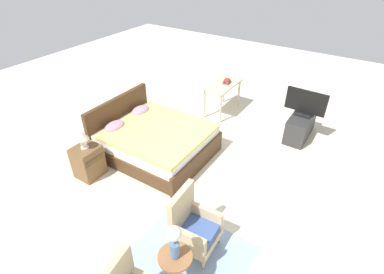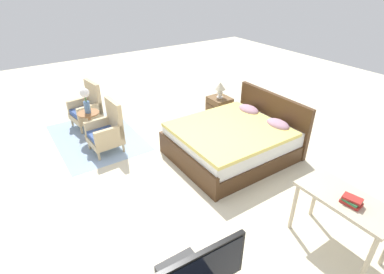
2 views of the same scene
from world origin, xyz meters
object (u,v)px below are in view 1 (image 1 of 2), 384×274
object	(u,v)px
side_table	(176,267)
tv_flatscreen	(306,103)
flower_vase	(174,239)
tv_stand	(300,126)
book_stack	(227,81)
bed	(154,140)
vanity_desk	(223,88)
table_lamp	(82,137)
armchair_by_window_right	(193,227)
nightstand	(88,161)

from	to	relation	value
side_table	tv_flatscreen	xyz separation A→B (m)	(4.08, -0.28, 0.45)
side_table	flower_vase	bearing A→B (deg)	26.57
tv_stand	book_stack	world-z (taller)	book_stack
bed	tv_stand	bearing A→B (deg)	-46.01
bed	vanity_desk	bearing A→B (deg)	-7.76
flower_vase	table_lamp	world-z (taller)	flower_vase
table_lamp	book_stack	world-z (taller)	table_lamp
bed	tv_stand	xyz separation A→B (m)	(2.11, -2.19, -0.04)
tv_stand	table_lamp	bearing A→B (deg)	139.76
armchair_by_window_right	book_stack	world-z (taller)	armchair_by_window_right
table_lamp	tv_flatscreen	xyz separation A→B (m)	(3.25, -2.75, -0.00)
side_table	tv_flatscreen	distance (m)	4.12
armchair_by_window_right	vanity_desk	size ratio (longest dim) A/B	0.88
armchair_by_window_right	book_stack	size ratio (longest dim) A/B	4.27
side_table	flower_vase	xyz separation A→B (m)	(0.00, 0.00, 0.50)
table_lamp	vanity_desk	xyz separation A→B (m)	(3.33, -0.86, -0.18)
flower_vase	tv_stand	world-z (taller)	flower_vase
flower_vase	nightstand	world-z (taller)	flower_vase
nightstand	tv_flatscreen	size ratio (longest dim) A/B	0.73
armchair_by_window_right	nightstand	size ratio (longest dim) A/B	1.57
flower_vase	table_lamp	size ratio (longest dim) A/B	1.45
vanity_desk	nightstand	bearing A→B (deg)	165.52
side_table	nightstand	xyz separation A→B (m)	(0.83, 2.47, -0.06)
tv_stand	book_stack	xyz separation A→B (m)	(0.15, 1.84, 0.51)
tv_flatscreen	vanity_desk	size ratio (longest dim) A/B	0.78
side_table	book_stack	size ratio (longest dim) A/B	2.60
table_lamp	vanity_desk	size ratio (longest dim) A/B	0.32
flower_vase	vanity_desk	world-z (taller)	flower_vase
flower_vase	table_lamp	bearing A→B (deg)	71.39
table_lamp	book_stack	size ratio (longest dim) A/B	1.53
side_table	nightstand	world-z (taller)	nightstand
armchair_by_window_right	side_table	xyz separation A→B (m)	(-0.58, -0.14, -0.03)
nightstand	book_stack	bearing A→B (deg)	-15.00
tv_flatscreen	book_stack	size ratio (longest dim) A/B	3.75
flower_vase	vanity_desk	distance (m)	4.46
bed	armchair_by_window_right	world-z (taller)	bed
table_lamp	vanity_desk	world-z (taller)	table_lamp
tv_stand	book_stack	bearing A→B (deg)	85.31
bed	vanity_desk	distance (m)	2.23
nightstand	vanity_desk	size ratio (longest dim) A/B	0.56
flower_vase	nightstand	xyz separation A→B (m)	(0.83, 2.47, -0.56)
tv_stand	flower_vase	bearing A→B (deg)	176.03
nightstand	armchair_by_window_right	bearing A→B (deg)	-96.24
table_lamp	armchair_by_window_right	bearing A→B (deg)	-96.24
bed	vanity_desk	world-z (taller)	bed
bed	tv_flatscreen	bearing A→B (deg)	-45.98
armchair_by_window_right	tv_stand	size ratio (longest dim) A/B	0.96
nightstand	table_lamp	size ratio (longest dim) A/B	1.78
bed	flower_vase	world-z (taller)	flower_vase
armchair_by_window_right	tv_stand	xyz separation A→B (m)	(3.51, -0.42, -0.13)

